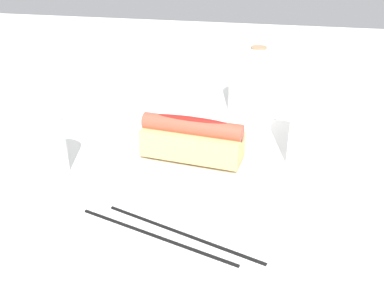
# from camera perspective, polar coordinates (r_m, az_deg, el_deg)

# --- Properties ---
(ground_plane) EXTENTS (2.40, 2.40, 0.00)m
(ground_plane) POSITION_cam_1_polar(r_m,az_deg,el_deg) (0.68, -2.08, -2.95)
(ground_plane) COLOR white
(serving_bowl) EXTENTS (0.23, 0.23, 0.03)m
(serving_bowl) POSITION_cam_1_polar(r_m,az_deg,el_deg) (0.65, -0.00, -2.64)
(serving_bowl) COLOR silver
(serving_bowl) RESTS_ON ground_plane
(hotdog_front) EXTENTS (0.15, 0.07, 0.06)m
(hotdog_front) POSITION_cam_1_polar(r_m,az_deg,el_deg) (0.63, -0.00, 0.64)
(hotdog_front) COLOR #DBB270
(hotdog_front) RESTS_ON serving_bowl
(water_glass) EXTENTS (0.07, 0.07, 0.09)m
(water_glass) POSITION_cam_1_polar(r_m,az_deg,el_deg) (0.68, -19.13, -0.44)
(water_glass) COLOR white
(water_glass) RESTS_ON ground_plane
(paper_towel_roll) EXTENTS (0.11, 0.11, 0.13)m
(paper_towel_roll) POSITION_cam_1_polar(r_m,az_deg,el_deg) (0.87, 8.54, 8.25)
(paper_towel_roll) COLOR white
(paper_towel_roll) RESTS_ON ground_plane
(napkin_box) EXTENTS (0.12, 0.06, 0.15)m
(napkin_box) POSITION_cam_1_polar(r_m,az_deg,el_deg) (0.68, 17.75, 2.91)
(napkin_box) COLOR white
(napkin_box) RESTS_ON ground_plane
(chopstick_near) EXTENTS (0.21, 0.07, 0.01)m
(chopstick_near) POSITION_cam_1_polar(r_m,az_deg,el_deg) (0.54, -1.33, -11.59)
(chopstick_near) COLOR black
(chopstick_near) RESTS_ON ground_plane
(chopstick_far) EXTENTS (0.21, 0.07, 0.01)m
(chopstick_far) POSITION_cam_1_polar(r_m,az_deg,el_deg) (0.53, -4.84, -11.90)
(chopstick_far) COLOR black
(chopstick_far) RESTS_ON ground_plane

